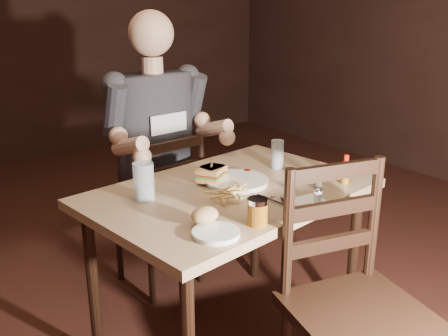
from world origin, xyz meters
TOP-DOWN VIEW (x-y plane):
  - room_shell at (0.00, 0.00)m, footprint 7.00×7.00m
  - main_table at (0.07, -0.12)m, footprint 1.30×0.97m
  - chair_far at (0.06, 0.55)m, footprint 0.45×0.49m
  - chair_near at (0.13, -0.81)m, footprint 0.56×0.60m
  - diner at (0.07, 0.50)m, footprint 0.65×0.54m
  - dinner_plate at (0.13, -0.08)m, footprint 0.31×0.31m
  - sandwich_left at (0.06, -0.01)m, footprint 0.12×0.11m
  - sandwich_right at (0.04, -0.01)m, footprint 0.16×0.15m
  - fries_pile at (-0.00, -0.22)m, footprint 0.26×0.20m
  - ketchup_dollop at (0.25, -0.01)m, footprint 0.04×0.04m
  - glass_left at (-0.28, -0.02)m, footprint 0.10×0.10m
  - glass_right at (0.42, -0.02)m, footprint 0.07×0.07m
  - hot_sauce at (0.53, -0.35)m, footprint 0.05×0.05m
  - salt_shaker at (0.26, -0.45)m, footprint 0.04×0.04m
  - pepper_shaker at (0.38, -0.33)m, footprint 0.04×0.04m
  - syrup_dispenser at (-0.06, -0.47)m, footprint 0.09×0.09m
  - napkin at (0.24, -0.43)m, footprint 0.15×0.14m
  - knife at (0.12, -0.36)m, footprint 0.04×0.23m
  - fork at (0.14, -0.40)m, footprint 0.08×0.13m
  - side_plate at (-0.24, -0.46)m, footprint 0.19×0.19m
  - bread_roll at (-0.23, -0.37)m, footprint 0.11×0.10m

SIDE VIEW (x-z plane):
  - chair_far at x=0.06m, z-range 0.00..0.88m
  - chair_near at x=0.13m, z-range 0.00..1.00m
  - main_table at x=0.07m, z-range 0.30..1.07m
  - napkin at x=0.24m, z-range 0.77..0.77m
  - fork at x=0.14m, z-range 0.77..0.78m
  - knife at x=0.12m, z-range 0.77..0.78m
  - side_plate at x=-0.24m, z-range 0.77..0.78m
  - dinner_plate at x=0.13m, z-range 0.77..0.79m
  - ketchup_dollop at x=0.25m, z-range 0.79..0.80m
  - salt_shaker at x=0.26m, z-range 0.77..0.83m
  - pepper_shaker at x=0.38m, z-range 0.77..0.83m
  - fries_pile at x=0.00m, z-range 0.79..0.82m
  - bread_roll at x=-0.23m, z-range 0.78..0.84m
  - syrup_dispenser at x=-0.06m, z-range 0.77..0.87m
  - sandwich_left at x=0.06m, z-range 0.79..0.88m
  - hot_sauce at x=0.53m, z-range 0.77..0.90m
  - sandwich_right at x=0.04m, z-range 0.79..0.89m
  - glass_right at x=0.42m, z-range 0.77..0.91m
  - glass_left at x=-0.28m, z-range 0.77..0.92m
  - diner at x=0.07m, z-range 0.46..1.50m
  - room_shell at x=0.00m, z-range -2.10..4.90m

